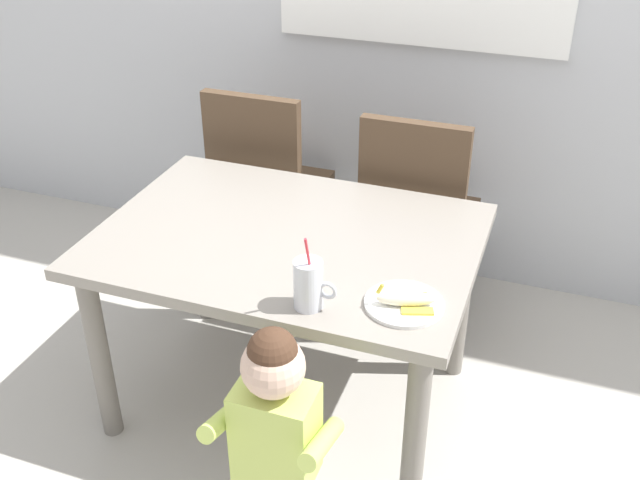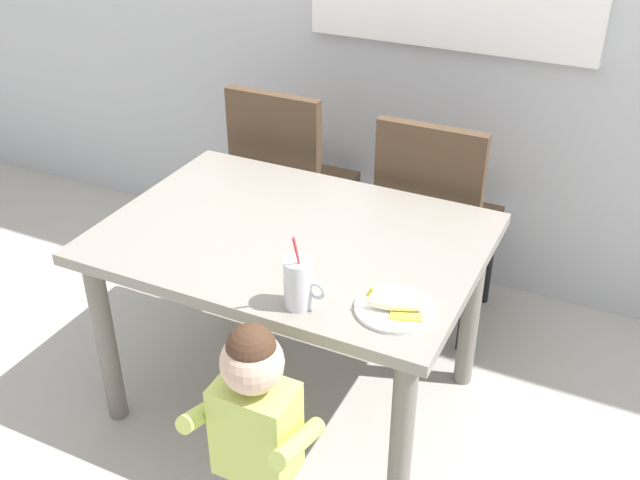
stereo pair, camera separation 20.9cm
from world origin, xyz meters
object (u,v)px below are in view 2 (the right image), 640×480
object	(u,v)px
dining_table	(293,259)
dining_chair_right	(434,214)
milk_cup	(299,286)
peeled_banana	(397,304)
dining_chair_left	(288,177)
toddler_standing	(255,420)
snack_plate	(395,309)

from	to	relation	value
dining_table	dining_chair_right	size ratio (longest dim) A/B	1.31
milk_cup	peeled_banana	distance (m)	0.28
dining_chair_right	milk_cup	distance (m)	1.05
dining_chair_left	milk_cup	size ratio (longest dim) A/B	3.86
dining_chair_right	peeled_banana	xyz separation A→B (m)	(0.18, -0.93, 0.21)
toddler_standing	snack_plate	xyz separation A→B (m)	(0.25, 0.37, 0.21)
dining_chair_left	milk_cup	bearing A→B (deg)	119.58
milk_cup	peeled_banana	world-z (taller)	milk_cup
dining_table	snack_plate	bearing A→B (deg)	-29.18
dining_chair_right	snack_plate	xyz separation A→B (m)	(0.17, -0.92, 0.19)
dining_table	milk_cup	distance (m)	0.44
dining_table	toddler_standing	size ratio (longest dim) A/B	1.50
dining_chair_left	dining_chair_right	distance (m)	0.69
dining_chair_right	milk_cup	world-z (taller)	milk_cup
dining_chair_left	dining_chair_right	size ratio (longest dim) A/B	1.00
snack_plate	peeled_banana	size ratio (longest dim) A/B	1.31
dining_table	dining_chair_right	xyz separation A→B (m)	(0.29, 0.66, -0.08)
milk_cup	snack_plate	xyz separation A→B (m)	(0.26, 0.10, -0.06)
dining_table	peeled_banana	size ratio (longest dim) A/B	7.17
toddler_standing	dining_table	bearing A→B (deg)	108.70
dining_table	peeled_banana	world-z (taller)	peeled_banana
dining_table	toddler_standing	xyz separation A→B (m)	(0.21, -0.63, -0.10)
dining_table	dining_chair_left	size ratio (longest dim) A/B	1.31
milk_cup	snack_plate	bearing A→B (deg)	20.50
milk_cup	dining_table	bearing A→B (deg)	120.46
dining_chair_left	snack_plate	size ratio (longest dim) A/B	4.17
milk_cup	peeled_banana	size ratio (longest dim) A/B	1.42
dining_chair_left	peeled_banana	world-z (taller)	dining_chair_left
dining_chair_left	snack_plate	world-z (taller)	dining_chair_left
dining_table	peeled_banana	xyz separation A→B (m)	(0.47, -0.27, 0.13)
snack_plate	dining_chair_right	bearing A→B (deg)	100.51
dining_chair_right	dining_chair_left	bearing A→B (deg)	-3.94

